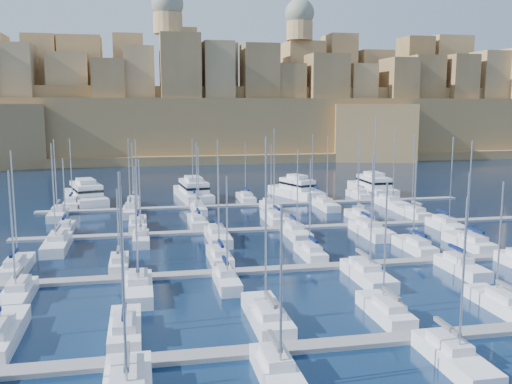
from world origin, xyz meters
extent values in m
plane|color=black|center=(0.00, 0.00, 0.00)|extent=(600.00, 600.00, 0.00)
cube|color=slate|center=(0.00, -34.00, 0.20)|extent=(84.00, 2.00, 0.40)
cube|color=slate|center=(0.00, -12.00, 0.20)|extent=(84.00, 2.00, 0.40)
cube|color=slate|center=(0.00, 10.00, 0.20)|extent=(84.00, 2.00, 0.40)
cube|color=slate|center=(0.00, 32.00, 0.20)|extent=(84.00, 2.00, 0.40)
cube|color=white|center=(-34.66, -27.72, 0.56)|extent=(3.17, 10.55, 1.73)
cube|color=white|center=(-24.40, -28.55, 0.52)|extent=(2.67, 8.91, 1.65)
cube|color=silver|center=(-24.40, -29.44, 1.70)|extent=(1.87, 4.01, 0.70)
cylinder|color=#9EA0A8|center=(-24.40, -28.10, 7.21)|extent=(0.18, 0.18, 11.74)
cube|color=#071340|center=(-24.40, -29.88, 2.75)|extent=(0.35, 3.56, 0.35)
cube|color=white|center=(-11.85, -27.99, 0.55)|extent=(3.00, 10.01, 1.70)
cube|color=silver|center=(-11.85, -28.99, 1.75)|extent=(2.10, 4.51, 0.70)
cylinder|color=#9EA0A8|center=(-11.85, -27.49, 9.18)|extent=(0.18, 0.18, 15.56)
cube|color=#595B60|center=(-11.85, -29.49, 2.80)|extent=(0.35, 4.01, 0.35)
cube|color=white|center=(-0.69, -28.76, 0.51)|extent=(2.55, 8.49, 1.62)
cube|color=silver|center=(-0.69, -29.60, 1.67)|extent=(1.78, 3.82, 0.70)
cylinder|color=#9EA0A8|center=(-0.69, -28.33, 7.05)|extent=(0.18, 0.18, 11.44)
cube|color=#595B60|center=(-0.69, -30.03, 2.72)|extent=(0.35, 3.40, 0.35)
cube|color=white|center=(11.11, -28.86, 0.51)|extent=(2.48, 8.27, 1.61)
cube|color=silver|center=(11.11, -29.69, 1.66)|extent=(1.74, 3.72, 0.70)
cylinder|color=#9EA0A8|center=(11.11, -28.45, 6.91)|extent=(0.18, 0.18, 11.19)
cube|color=#595B60|center=(11.11, -30.11, 2.71)|extent=(0.35, 3.31, 0.35)
cube|color=silver|center=(-23.99, -39.33, 1.79)|extent=(2.28, 4.88, 0.70)
cylinder|color=#9EA0A8|center=(-23.99, -40.96, 8.57)|extent=(0.18, 0.18, 14.26)
cube|color=#595B60|center=(-23.99, -38.79, 2.84)|extent=(0.35, 4.33, 0.35)
cube|color=white|center=(-13.49, -39.36, 0.52)|extent=(2.61, 8.71, 1.64)
cube|color=silver|center=(-13.49, -38.49, 1.69)|extent=(1.83, 3.92, 0.70)
cylinder|color=#9EA0A8|center=(-13.49, -39.79, 7.22)|extent=(0.18, 0.18, 11.77)
cube|color=#595B60|center=(-13.49, -38.05, 2.74)|extent=(0.35, 3.49, 0.35)
cube|color=white|center=(0.19, -39.49, 0.52)|extent=(2.70, 8.98, 1.65)
cube|color=silver|center=(0.19, -38.59, 1.70)|extent=(1.89, 4.04, 0.70)
cylinder|color=#9EA0A8|center=(0.19, -39.94, 7.25)|extent=(0.18, 0.18, 11.81)
cube|color=#595B60|center=(0.19, -38.14, 2.75)|extent=(0.35, 3.59, 0.35)
cube|color=white|center=(-37.43, -6.51, 0.52)|extent=(2.70, 8.99, 1.65)
cube|color=silver|center=(-37.43, -7.41, 1.70)|extent=(1.89, 4.04, 0.70)
cylinder|color=#9EA0A8|center=(-37.43, -6.06, 7.93)|extent=(0.18, 0.18, 13.16)
cube|color=#071340|center=(-37.43, -7.86, 2.75)|extent=(0.35, 3.59, 0.35)
cube|color=white|center=(-25.60, -7.33, 0.48)|extent=(2.20, 7.33, 1.57)
cube|color=silver|center=(-25.60, -8.07, 1.62)|extent=(1.54, 3.30, 0.70)
cylinder|color=#9EA0A8|center=(-25.60, -6.97, 5.52)|extent=(0.18, 0.18, 8.51)
cube|color=#595B60|center=(-25.60, -8.43, 2.67)|extent=(0.35, 2.93, 0.35)
cube|color=white|center=(-13.24, -6.76, 0.51)|extent=(2.54, 8.47, 1.62)
cube|color=silver|center=(-13.24, -7.61, 1.67)|extent=(1.78, 3.81, 0.70)
cylinder|color=#9EA0A8|center=(-13.24, -6.34, 7.26)|extent=(0.18, 0.18, 11.86)
cube|color=#071340|center=(-13.24, -8.03, 2.72)|extent=(0.35, 3.39, 0.35)
cube|color=white|center=(-1.35, -6.99, 0.50)|extent=(2.41, 8.02, 1.60)
cube|color=silver|center=(-1.35, -7.79, 1.65)|extent=(1.68, 3.61, 0.70)
cylinder|color=#9EA0A8|center=(-1.35, -6.59, 7.10)|extent=(0.18, 0.18, 11.60)
cube|color=#071340|center=(-1.35, -8.19, 2.70)|extent=(0.35, 3.21, 0.35)
cube|color=white|center=(13.53, -6.60, 0.52)|extent=(2.64, 8.80, 1.64)
cube|color=silver|center=(13.53, -7.48, 1.69)|extent=(1.85, 3.96, 0.70)
cylinder|color=#9EA0A8|center=(13.53, -6.16, 6.89)|extent=(0.18, 0.18, 11.11)
cube|color=#071340|center=(13.53, -7.92, 2.74)|extent=(0.35, 3.52, 0.35)
cube|color=white|center=(21.97, -6.14, 0.54)|extent=(2.92, 9.73, 1.69)
cube|color=silver|center=(21.97, -7.11, 1.74)|extent=(2.04, 4.38, 0.70)
cylinder|color=#9EA0A8|center=(21.97, -5.65, 8.15)|extent=(0.18, 0.18, 13.53)
cube|color=#071340|center=(21.97, -7.59, 2.79)|extent=(0.35, 3.89, 0.35)
cube|color=white|center=(-35.27, -17.47, 0.52)|extent=(2.68, 8.95, 1.65)
cube|color=silver|center=(-35.27, -16.58, 1.70)|extent=(1.88, 4.03, 0.70)
cylinder|color=#9EA0A8|center=(-35.27, -17.92, 7.39)|extent=(0.18, 0.18, 12.09)
cube|color=#595B60|center=(-35.27, -16.13, 2.75)|extent=(0.35, 3.58, 0.35)
cube|color=white|center=(-23.31, -17.81, 0.54)|extent=(2.89, 9.63, 1.68)
cube|color=silver|center=(-23.31, -16.85, 1.73)|extent=(2.02, 4.33, 0.70)
cylinder|color=#9EA0A8|center=(-23.31, -18.30, 7.50)|extent=(0.18, 0.18, 12.24)
cube|color=#071340|center=(-23.31, -16.37, 2.78)|extent=(0.35, 3.85, 0.35)
cube|color=white|center=(-13.83, -16.82, 0.49)|extent=(2.29, 7.65, 1.58)
cube|color=silver|center=(-13.83, -16.06, 1.63)|extent=(1.61, 3.44, 0.70)
cylinder|color=#9EA0A8|center=(-13.83, -17.21, 6.80)|extent=(0.18, 0.18, 11.03)
cube|color=#071340|center=(-13.83, -15.68, 2.68)|extent=(0.35, 3.06, 0.35)
cube|color=white|center=(2.07, -18.05, 0.55)|extent=(3.03, 10.09, 1.70)
cube|color=silver|center=(2.07, -17.04, 1.75)|extent=(2.12, 4.54, 0.70)
cylinder|color=#9EA0A8|center=(2.07, -18.55, 8.01)|extent=(0.18, 0.18, 13.21)
cube|color=#595B60|center=(2.07, -16.53, 2.80)|extent=(0.35, 4.04, 0.35)
cube|color=white|center=(14.18, -17.34, 0.52)|extent=(2.61, 8.68, 1.63)
cube|color=silver|center=(14.18, -16.47, 1.68)|extent=(1.82, 3.91, 0.70)
cylinder|color=#9EA0A8|center=(14.18, -17.78, 6.71)|extent=(0.18, 0.18, 10.74)
cube|color=#071340|center=(14.18, -16.04, 2.73)|extent=(0.35, 3.47, 0.35)
cube|color=white|center=(-34.44, 14.67, 0.48)|extent=(2.20, 7.34, 1.57)
cube|color=silver|center=(-34.44, 13.93, 1.62)|extent=(1.54, 3.30, 0.70)
cylinder|color=#9EA0A8|center=(-34.44, 15.03, 6.45)|extent=(0.18, 0.18, 10.37)
cube|color=#071340|center=(-34.44, 13.57, 2.67)|extent=(0.35, 2.93, 0.35)
cube|color=white|center=(-23.43, 15.62, 0.53)|extent=(2.77, 9.23, 1.66)
cube|color=silver|center=(-23.43, 14.69, 1.71)|extent=(1.94, 4.15, 0.70)
cylinder|color=#9EA0A8|center=(-23.43, 16.08, 7.83)|extent=(0.18, 0.18, 12.93)
cube|color=#071340|center=(-23.43, 14.23, 2.76)|extent=(0.35, 3.69, 0.35)
cube|color=white|center=(-13.79, 15.54, 0.53)|extent=(2.73, 9.09, 1.65)
cube|color=silver|center=(-13.79, 14.63, 1.70)|extent=(1.91, 4.09, 0.70)
cylinder|color=#9EA0A8|center=(-13.79, 16.00, 7.53)|extent=(0.18, 0.18, 12.34)
cube|color=#071340|center=(-13.79, 14.18, 2.75)|extent=(0.35, 3.63, 0.35)
cube|color=white|center=(-0.70, 15.93, 0.55)|extent=(2.96, 9.85, 1.69)
cube|color=silver|center=(-0.70, 14.94, 1.74)|extent=(2.07, 4.43, 0.70)
cylinder|color=#9EA0A8|center=(-0.70, 16.42, 8.63)|extent=(0.18, 0.18, 14.46)
cube|color=#071340|center=(-0.70, 14.45, 2.79)|extent=(0.35, 3.94, 0.35)
cube|color=white|center=(14.08, 15.05, 0.50)|extent=(2.43, 8.09, 1.60)
cube|color=silver|center=(14.08, 14.24, 1.65)|extent=(1.70, 3.64, 0.70)
cylinder|color=#9EA0A8|center=(14.08, 15.45, 6.72)|extent=(0.18, 0.18, 10.84)
cube|color=#595B60|center=(14.08, 13.83, 2.70)|extent=(0.35, 3.24, 0.35)
cube|color=white|center=(24.48, 15.52, 0.53)|extent=(2.71, 9.03, 1.65)
cube|color=silver|center=(24.48, 14.61, 1.70)|extent=(1.90, 4.07, 0.70)
cylinder|color=#9EA0A8|center=(24.48, 15.97, 8.00)|extent=(0.18, 0.18, 13.30)
cube|color=#595B60|center=(24.48, 14.16, 2.75)|extent=(0.35, 3.61, 0.35)
cube|color=white|center=(-34.30, 3.81, 0.56)|extent=(3.12, 10.38, 1.72)
cube|color=silver|center=(-34.30, 4.85, 1.77)|extent=(2.18, 4.67, 0.70)
cylinder|color=#9EA0A8|center=(-34.30, 3.29, 8.04)|extent=(0.18, 0.18, 13.23)
cube|color=#595B60|center=(-34.30, 5.37, 2.82)|extent=(0.35, 4.15, 0.35)
cube|color=white|center=(-22.96, 5.10, 0.49)|extent=(2.34, 7.80, 1.59)
cube|color=silver|center=(-22.96, 5.88, 1.64)|extent=(1.64, 3.51, 0.70)
cylinder|color=#9EA0A8|center=(-22.96, 4.71, 6.76)|extent=(0.18, 0.18, 10.94)
cube|color=#595B60|center=(-22.96, 6.27, 2.69)|extent=(0.35, 3.12, 0.35)
cube|color=white|center=(-11.97, 4.06, 0.55)|extent=(2.97, 9.89, 1.69)
cube|color=silver|center=(-11.97, 5.05, 1.74)|extent=(2.08, 4.45, 0.70)
cylinder|color=#9EA0A8|center=(-11.97, 3.56, 8.17)|extent=(0.18, 0.18, 13.54)
cube|color=#071340|center=(-11.97, 5.54, 2.79)|extent=(0.35, 3.95, 0.35)
cube|color=white|center=(-0.10, 4.41, 0.53)|extent=(2.75, 9.18, 1.66)
cube|color=silver|center=(-0.10, 5.33, 1.71)|extent=(1.93, 4.13, 0.70)
cylinder|color=#9EA0A8|center=(-0.10, 3.95, 7.35)|extent=(0.18, 0.18, 11.98)
cube|color=#071340|center=(-0.10, 5.79, 2.76)|extent=(0.35, 3.67, 0.35)
cube|color=white|center=(11.51, 3.50, 0.57)|extent=(3.30, 11.00, 1.75)
cube|color=silver|center=(11.51, 4.60, 1.80)|extent=(2.31, 4.95, 0.70)
cylinder|color=#9EA0A8|center=(11.51, 2.95, 9.78)|extent=(0.18, 0.18, 16.67)
cube|color=#071340|center=(11.51, 5.15, 2.85)|extent=(0.35, 4.40, 0.35)
cube|color=white|center=(24.72, 4.34, 0.53)|extent=(2.79, 9.31, 1.67)
cube|color=silver|center=(24.72, 5.27, 1.72)|extent=(1.96, 4.19, 0.70)
cylinder|color=#9EA0A8|center=(24.72, 3.88, 8.10)|extent=(0.18, 0.18, 13.48)
cube|color=#071340|center=(24.72, 5.74, 2.77)|extent=(0.35, 3.73, 0.35)
cube|color=white|center=(-35.95, 37.78, 0.54)|extent=(2.87, 9.55, 1.68)
cube|color=silver|center=(-35.95, 36.82, 1.73)|extent=(2.01, 4.30, 0.70)
cylinder|color=#9EA0A8|center=(-35.95, 38.25, 7.34)|extent=(0.18, 0.18, 11.92)
cube|color=#071340|center=(-35.95, 36.34, 2.78)|extent=(0.35, 3.82, 0.35)
cube|color=white|center=(-24.29, 37.04, 0.50)|extent=(2.42, 8.07, 1.60)
cube|color=silver|center=(-24.29, 36.23, 1.65)|extent=(1.70, 3.63, 0.70)
cylinder|color=#9EA0A8|center=(-24.29, 37.44, 6.84)|extent=(0.18, 0.18, 11.06)
cube|color=#595B60|center=(-24.29, 35.83, 2.70)|extent=(0.35, 3.23, 0.35)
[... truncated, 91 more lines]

